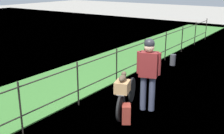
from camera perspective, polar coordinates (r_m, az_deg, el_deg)
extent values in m
plane|color=gray|center=(6.52, 11.71, -9.33)|extent=(60.00, 60.00, 0.00)
cube|color=#38702D|center=(8.28, -10.10, -3.35)|extent=(27.00, 2.40, 0.03)
cylinder|color=#28231E|center=(5.65, -18.15, -8.04)|extent=(0.04, 0.04, 1.08)
cylinder|color=#28231E|center=(6.66, -6.96, -3.44)|extent=(0.04, 0.04, 1.08)
cylinder|color=#28231E|center=(7.89, 0.95, -0.07)|extent=(0.04, 0.04, 1.08)
cylinder|color=#28231E|center=(9.24, 6.64, 2.36)|extent=(0.04, 0.04, 1.08)
cylinder|color=#28231E|center=(10.67, 10.85, 4.15)|extent=(0.04, 0.04, 1.08)
cylinder|color=#28231E|center=(12.15, 14.07, 5.49)|extent=(0.04, 0.04, 1.08)
cylinder|color=#28231E|center=(13.67, 16.58, 6.52)|extent=(0.04, 0.04, 1.08)
cylinder|color=#28231E|center=(15.22, 18.60, 7.34)|extent=(0.04, 0.04, 1.08)
cylinder|color=#28231E|center=(7.31, -2.65, -2.83)|extent=(18.00, 0.03, 0.03)
cylinder|color=#28231E|center=(7.13, -2.72, 1.69)|extent=(18.00, 0.03, 0.03)
cylinder|color=black|center=(6.94, 4.08, -4.63)|extent=(0.59, 0.23, 0.61)
cylinder|color=black|center=(5.99, 1.78, -8.24)|extent=(0.59, 0.23, 0.61)
cylinder|color=#337F70|center=(6.39, 3.04, -4.93)|extent=(0.81, 0.30, 0.04)
cube|color=black|center=(6.01, 2.10, -6.02)|extent=(0.22, 0.15, 0.06)
cube|color=slate|center=(5.97, 2.11, -5.21)|extent=(0.39, 0.26, 0.02)
cube|color=#A87F51|center=(5.93, 2.12, -4.03)|extent=(0.42, 0.38, 0.25)
ellipsoid|color=#4C3D2D|center=(5.86, 2.14, -2.32)|extent=(0.31, 0.22, 0.13)
sphere|color=#4C3D2D|center=(5.95, 2.44, -1.42)|extent=(0.11, 0.11, 0.11)
cylinder|color=#383D51|center=(6.49, 6.37, -5.25)|extent=(0.14, 0.14, 0.82)
cylinder|color=#383D51|center=(6.46, 8.12, -5.43)|extent=(0.14, 0.14, 0.82)
cube|color=maroon|center=(6.24, 7.47, 0.53)|extent=(0.37, 0.46, 0.56)
cylinder|color=maroon|center=(6.27, 5.50, 0.94)|extent=(0.10, 0.10, 0.50)
cylinder|color=maroon|center=(6.21, 9.49, 0.61)|extent=(0.10, 0.10, 0.50)
sphere|color=tan|center=(6.15, 7.61, 4.02)|extent=(0.22, 0.22, 0.22)
sphere|color=black|center=(6.13, 7.64, 4.72)|extent=(0.23, 0.23, 0.23)
cube|color=maroon|center=(5.97, 2.90, -9.43)|extent=(0.33, 0.30, 0.40)
cylinder|color=#38383D|center=(10.17, 12.28, 1.42)|extent=(0.20, 0.20, 0.39)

